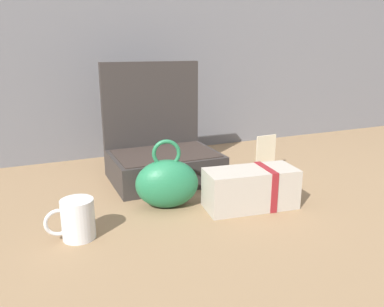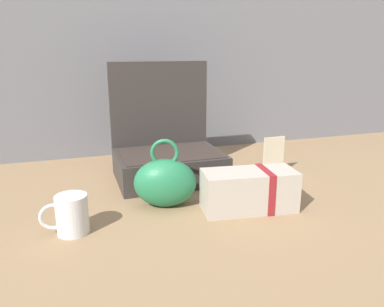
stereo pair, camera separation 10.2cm
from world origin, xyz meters
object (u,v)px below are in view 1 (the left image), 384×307
(open_suitcase, at_px, (161,153))
(coffee_mug, at_px, (77,219))
(teal_pouch_handbag, at_px, (167,183))
(info_card_left, at_px, (266,154))
(cream_toiletry_bag, at_px, (252,188))

(open_suitcase, height_order, coffee_mug, open_suitcase)
(teal_pouch_handbag, distance_m, info_card_left, 0.48)
(info_card_left, bearing_deg, cream_toiletry_bag, -133.26)
(open_suitcase, distance_m, cream_toiletry_bag, 0.38)
(coffee_mug, bearing_deg, cream_toiletry_bag, -0.75)
(cream_toiletry_bag, bearing_deg, teal_pouch_handbag, 156.62)
(open_suitcase, bearing_deg, info_card_left, -13.20)
(open_suitcase, bearing_deg, teal_pouch_handbag, -105.74)
(open_suitcase, xyz_separation_m, coffee_mug, (-0.33, -0.34, -0.04))
(cream_toiletry_bag, relative_size, info_card_left, 1.99)
(info_card_left, bearing_deg, teal_pouch_handbag, -162.46)
(cream_toiletry_bag, distance_m, info_card_left, 0.34)
(open_suitcase, height_order, teal_pouch_handbag, open_suitcase)
(cream_toiletry_bag, height_order, coffee_mug, cream_toiletry_bag)
(teal_pouch_handbag, bearing_deg, cream_toiletry_bag, -23.38)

